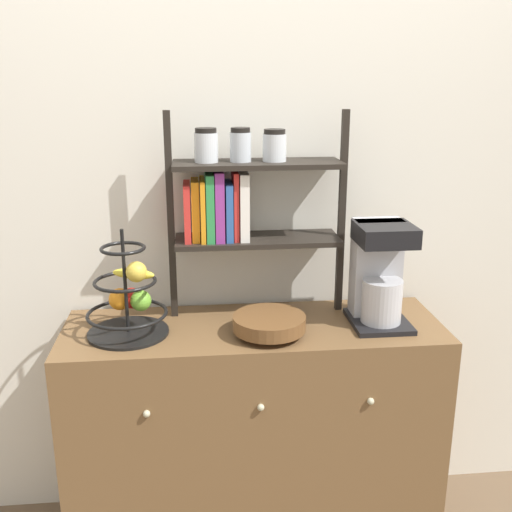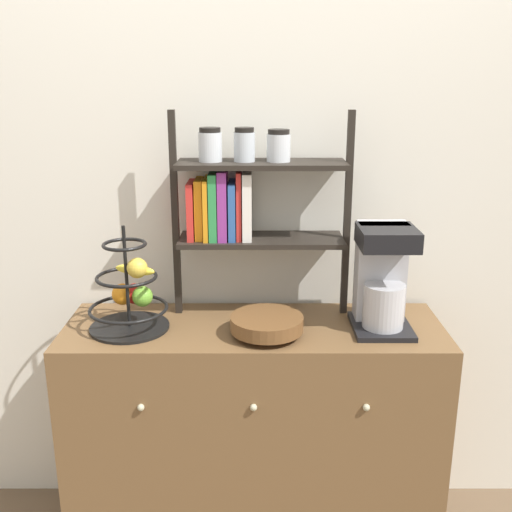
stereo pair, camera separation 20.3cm
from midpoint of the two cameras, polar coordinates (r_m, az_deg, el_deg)
wall_back at (r=2.25m, az=2.40°, el=6.20°), size 7.00×0.05×2.60m
sideboard at (r=2.33m, az=2.40°, el=-16.55°), size 1.34×0.46×0.87m
coffee_maker at (r=2.12m, az=14.67°, el=-2.02°), size 0.20×0.24×0.37m
fruit_stand at (r=2.09m, az=-9.18°, el=-3.72°), size 0.28×0.28×0.37m
wooden_bowl at (r=2.03m, az=3.92°, el=-6.55°), size 0.25×0.25×0.07m
shelf_hutch at (r=2.11m, az=1.15°, el=5.61°), size 0.64×0.20×0.74m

